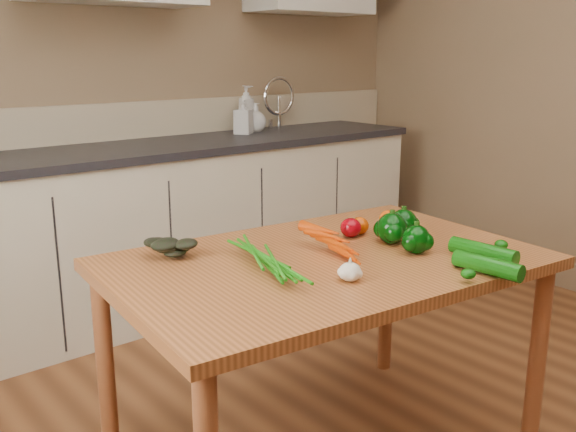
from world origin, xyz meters
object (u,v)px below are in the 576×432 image
(table, at_px, (325,281))
(tomato_c, at_px, (389,219))
(garlic_bulb, at_px, (350,272))
(tomato_b, at_px, (359,226))
(soap_bottle_c, at_px, (255,117))
(leafy_greens, at_px, (161,244))
(zucchini_a, at_px, (483,251))
(pepper_a, at_px, (392,229))
(pepper_b, at_px, (403,224))
(tomato_a, at_px, (351,228))
(soap_bottle_b, at_px, (243,116))
(carrot_bunch, at_px, (311,248))
(pepper_c, at_px, (416,239))
(zucchini_b, at_px, (488,266))
(soap_bottle_a, at_px, (246,109))

(table, bearing_deg, tomato_c, 21.50)
(garlic_bulb, distance_m, tomato_b, 0.50)
(soap_bottle_c, height_order, leafy_greens, soap_bottle_c)
(tomato_c, height_order, zucchini_a, tomato_c)
(leafy_greens, relative_size, pepper_a, 1.86)
(zucchini_a, bearing_deg, pepper_b, 89.89)
(tomato_a, relative_size, tomato_c, 1.04)
(soap_bottle_c, xyz_separation_m, tomato_a, (-0.75, -1.57, -0.23))
(soap_bottle_b, bearing_deg, tomato_c, -142.21)
(carrot_bunch, height_order, pepper_c, pepper_c)
(pepper_c, xyz_separation_m, tomato_c, (0.17, 0.27, -0.01))
(table, relative_size, soap_bottle_b, 6.85)
(soap_bottle_b, distance_m, zucchini_b, 2.17)
(carrot_bunch, bearing_deg, pepper_c, -23.80)
(tomato_b, distance_m, zucchini_b, 0.55)
(table, relative_size, carrot_bunch, 5.71)
(soap_bottle_a, xyz_separation_m, tomato_a, (-0.70, -1.60, -0.28))
(zucchini_b, bearing_deg, table, 121.74)
(pepper_c, distance_m, zucchini_a, 0.21)
(soap_bottle_a, bearing_deg, tomato_c, -117.47)
(zucchini_a, relative_size, zucchini_b, 1.05)
(garlic_bulb, relative_size, zucchini_a, 0.29)
(tomato_a, bearing_deg, carrot_bunch, -160.54)
(tomato_c, bearing_deg, soap_bottle_a, 72.60)
(soap_bottle_b, relative_size, tomato_b, 3.03)
(table, distance_m, soap_bottle_b, 1.89)
(tomato_c, height_order, zucchini_b, tomato_c)
(tomato_a, bearing_deg, leafy_greens, 162.27)
(table, xyz_separation_m, soap_bottle_c, (0.98, 1.69, 0.34))
(leafy_greens, distance_m, zucchini_b, 1.00)
(pepper_c, bearing_deg, tomato_a, 96.61)
(pepper_a, bearing_deg, tomato_a, 111.17)
(leafy_greens, distance_m, tomato_a, 0.67)
(pepper_a, bearing_deg, pepper_c, -100.71)
(zucchini_a, height_order, zucchini_b, same)
(soap_bottle_b, xyz_separation_m, pepper_c, (-0.60, -1.80, -0.23))
(soap_bottle_c, xyz_separation_m, carrot_bunch, (-1.02, -1.67, -0.23))
(soap_bottle_b, bearing_deg, carrot_bunch, -155.57)
(soap_bottle_c, relative_size, tomato_a, 2.26)
(soap_bottle_c, height_order, zucchini_b, soap_bottle_c)
(zucchini_a, bearing_deg, soap_bottle_b, 76.11)
(carrot_bunch, bearing_deg, soap_bottle_c, 64.52)
(carrot_bunch, relative_size, tomato_b, 3.64)
(zucchini_a, bearing_deg, soap_bottle_c, 73.27)
(tomato_c, bearing_deg, pepper_b, -116.25)
(soap_bottle_a, distance_m, soap_bottle_c, 0.07)
(carrot_bunch, relative_size, leafy_greens, 1.30)
(tomato_b, bearing_deg, soap_bottle_b, 69.14)
(tomato_a, height_order, zucchini_a, tomato_a)
(leafy_greens, bearing_deg, soap_bottle_c, 44.55)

